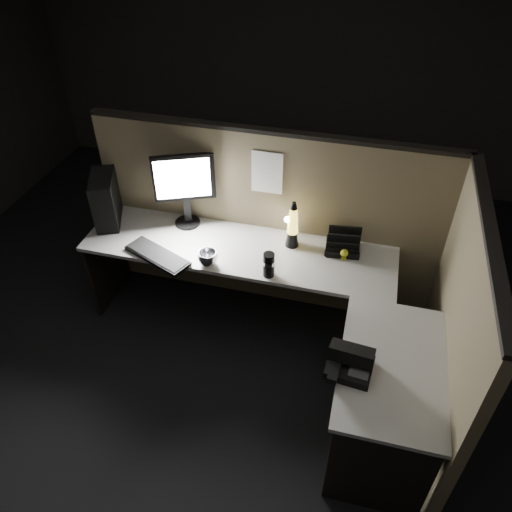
% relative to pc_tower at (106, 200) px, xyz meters
% --- Properties ---
extents(floor, '(6.00, 6.00, 0.00)m').
position_rel_pc_tower_xyz_m(floor, '(1.22, -0.68, -0.92)').
color(floor, black).
rests_on(floor, ground).
extents(room_shell, '(6.00, 6.00, 6.00)m').
position_rel_pc_tower_xyz_m(room_shell, '(1.22, -0.68, 0.70)').
color(room_shell, silver).
rests_on(room_shell, ground).
extents(partition_back, '(2.66, 0.06, 1.50)m').
position_rel_pc_tower_xyz_m(partition_back, '(1.22, 0.25, -0.17)').
color(partition_back, brown).
rests_on(partition_back, ground).
extents(partition_right, '(0.06, 1.66, 1.50)m').
position_rel_pc_tower_xyz_m(partition_right, '(2.55, -0.58, -0.17)').
color(partition_right, brown).
rests_on(partition_right, ground).
extents(desk, '(2.60, 1.60, 0.73)m').
position_rel_pc_tower_xyz_m(desk, '(1.40, -0.43, -0.34)').
color(desk, '#A6A49D').
rests_on(desk, ground).
extents(pc_tower, '(0.30, 0.41, 0.39)m').
position_rel_pc_tower_xyz_m(pc_tower, '(0.00, 0.00, 0.00)').
color(pc_tower, black).
rests_on(pc_tower, desk).
extents(monitor, '(0.43, 0.22, 0.59)m').
position_rel_pc_tower_xyz_m(monitor, '(0.60, 0.13, 0.16)').
color(monitor, black).
rests_on(monitor, desk).
extents(keyboard, '(0.54, 0.36, 0.02)m').
position_rel_pc_tower_xyz_m(keyboard, '(0.54, -0.33, -0.18)').
color(keyboard, black).
rests_on(keyboard, desk).
extents(mouse, '(0.09, 0.08, 0.03)m').
position_rel_pc_tower_xyz_m(mouse, '(0.88, -0.27, -0.18)').
color(mouse, black).
rests_on(mouse, desk).
extents(clip_lamp, '(0.05, 0.18, 0.24)m').
position_rel_pc_tower_xyz_m(clip_lamp, '(1.40, 0.13, -0.06)').
color(clip_lamp, silver).
rests_on(clip_lamp, desk).
extents(organizer, '(0.26, 0.24, 0.18)m').
position_rel_pc_tower_xyz_m(organizer, '(1.81, 0.09, -0.15)').
color(organizer, black).
rests_on(organizer, desk).
extents(lava_lamp, '(0.10, 0.10, 0.37)m').
position_rel_pc_tower_xyz_m(lava_lamp, '(1.44, 0.05, -0.04)').
color(lava_lamp, black).
rests_on(lava_lamp, desk).
extents(travel_mug, '(0.08, 0.08, 0.19)m').
position_rel_pc_tower_xyz_m(travel_mug, '(1.36, -0.32, -0.10)').
color(travel_mug, black).
rests_on(travel_mug, desk).
extents(steel_mug, '(0.18, 0.18, 0.11)m').
position_rel_pc_tower_xyz_m(steel_mug, '(0.92, -0.32, -0.14)').
color(steel_mug, silver).
rests_on(steel_mug, desk).
extents(figurine, '(0.06, 0.06, 0.06)m').
position_rel_pc_tower_xyz_m(figurine, '(1.83, -0.01, -0.15)').
color(figurine, yellow).
rests_on(figurine, desk).
extents(pinned_paper, '(0.23, 0.00, 0.33)m').
position_rel_pc_tower_xyz_m(pinned_paper, '(1.21, 0.21, 0.29)').
color(pinned_paper, white).
rests_on(pinned_paper, partition_back).
extents(desk_phone, '(0.27, 0.28, 0.15)m').
position_rel_pc_tower_xyz_m(desk_phone, '(1.98, -0.98, -0.14)').
color(desk_phone, black).
rests_on(desk_phone, desk).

